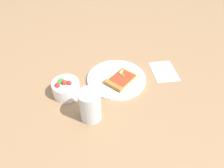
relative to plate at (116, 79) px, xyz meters
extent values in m
plane|color=#93704C|center=(0.02, 0.04, -0.01)|extent=(2.40, 2.40, 0.00)
cylinder|color=white|center=(0.00, 0.00, 0.00)|extent=(0.27, 0.27, 0.01)
cube|color=gold|center=(-0.02, 0.02, 0.01)|extent=(0.17, 0.16, 0.01)
cube|color=#A36B2D|center=(0.03, 0.06, 0.02)|extent=(0.08, 0.08, 0.02)
cube|color=red|center=(-0.02, 0.02, 0.02)|extent=(0.15, 0.14, 0.00)
sphere|color=#EAD172|center=(-0.02, -0.01, 0.02)|extent=(0.02, 0.02, 0.02)
cylinder|color=#388433|center=(-0.03, 0.00, 0.02)|extent=(0.01, 0.01, 0.00)
sphere|color=#EAD172|center=(-0.03, -0.03, 0.02)|extent=(0.01, 0.01, 0.01)
cylinder|color=white|center=(0.23, 0.05, 0.02)|extent=(0.12, 0.12, 0.06)
torus|color=white|center=(0.23, 0.05, 0.06)|extent=(0.11, 0.11, 0.01)
sphere|color=red|center=(0.26, 0.06, 0.06)|extent=(0.02, 0.02, 0.02)
sphere|color=red|center=(0.21, 0.06, 0.06)|extent=(0.02, 0.02, 0.02)
sphere|color=red|center=(0.23, 0.05, 0.06)|extent=(0.02, 0.02, 0.02)
cylinder|color=#388433|center=(0.25, 0.04, 0.06)|extent=(0.04, 0.04, 0.01)
cylinder|color=silver|center=(0.14, 0.19, 0.06)|extent=(0.08, 0.08, 0.13)
cylinder|color=black|center=(0.14, 0.19, 0.05)|extent=(0.07, 0.07, 0.11)
cube|color=white|center=(-0.24, -0.02, -0.01)|extent=(0.12, 0.16, 0.00)
camera|label=1|loc=(0.15, 0.69, 0.62)|focal=32.21mm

